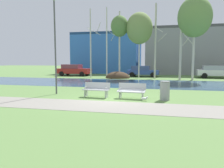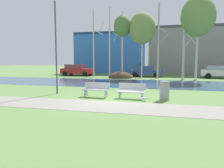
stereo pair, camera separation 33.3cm
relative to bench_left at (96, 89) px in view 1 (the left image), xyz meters
name	(u,v)px [view 1 (the left image)]	position (x,y,z in m)	size (l,w,h in m)	color
ground_plane	(134,82)	(1.05, 9.37, -0.47)	(120.00, 120.00, 0.00)	#5B7F42
paved_path_strip	(102,106)	(1.05, -2.45, -0.47)	(60.00, 2.56, 0.01)	gray
river_band	(133,83)	(1.05, 8.37, -0.47)	(80.00, 7.86, 0.01)	#33516B
soil_mound	(118,78)	(-1.57, 14.12, -0.47)	(3.00, 2.66, 1.60)	#423021
bench_left	(96,89)	(0.00, 0.00, 0.00)	(1.65, 0.71, 0.87)	#B2B5B7
bench_right	(132,90)	(2.11, 0.00, 0.00)	(1.65, 0.71, 0.87)	#B2B5B7
trash_bin	(165,90)	(3.97, -0.10, 0.07)	(0.55, 0.55, 1.05)	gray
seagull	(145,99)	(2.91, -0.62, -0.34)	(0.40, 0.15, 0.25)	white
streetlamp	(55,30)	(-2.90, 0.62, 3.59)	(0.32, 0.32, 6.22)	#4C4C51
birch_far_left	(91,43)	(-5.10, 14.44, 3.88)	(1.47, 2.67, 8.53)	beige
birch_left	(107,43)	(-2.84, 13.79, 3.80)	(1.22, 2.01, 8.45)	beige
birch_center_left	(120,27)	(-1.39, 14.23, 5.71)	(2.11, 2.11, 8.01)	beige
birch_center	(139,28)	(0.99, 14.31, 5.46)	(3.11, 3.11, 7.80)	beige
birch_center_right	(156,41)	(2.90, 14.44, 3.94)	(1.39, 2.12, 8.76)	#BCB7A8
birch_right	(181,50)	(5.71, 13.13, 2.81)	(1.39, 2.09, 6.43)	#BCB7A8
birch_far_right	(195,17)	(7.02, 13.18, 6.28)	(3.59, 3.59, 8.93)	beige
parked_van_nearest_red	(74,70)	(-8.43, 16.72, 0.36)	(4.65, 2.25, 1.59)	maroon
parked_sedan_second_blue	(142,71)	(1.19, 17.01, 0.29)	(4.13, 2.16, 1.44)	#2D4793
parked_hatch_third_white	(217,72)	(10.26, 16.82, 0.33)	(4.81, 2.16, 1.50)	silver
building_blue_store	(108,53)	(-5.67, 25.56, 2.88)	(10.90, 7.76, 6.70)	#3870C6
building_grey_warehouse	(187,51)	(7.52, 25.38, 3.14)	(12.75, 8.06, 7.23)	gray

